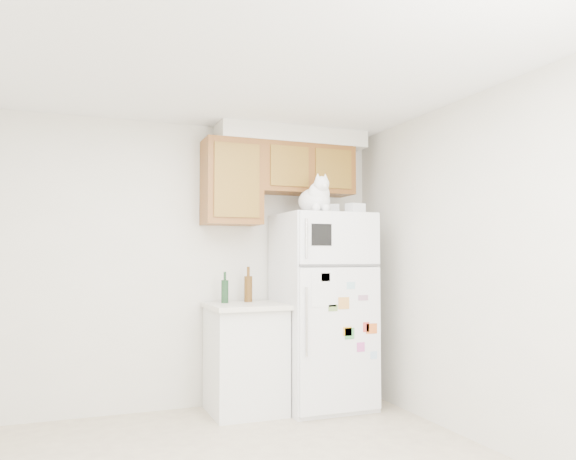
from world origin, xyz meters
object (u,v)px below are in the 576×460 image
cat (316,198)px  storage_box_back (329,210)px  refrigerator (322,310)px  storage_box_front (355,209)px  bottle_amber (248,284)px  base_counter (245,357)px  bottle_green (225,287)px

cat → storage_box_back: cat is taller
refrigerator → storage_box_front: bearing=-32.9°
cat → bottle_amber: bearing=143.7°
storage_box_back → storage_box_front: bearing=-41.3°
refrigerator → storage_box_front: storage_box_front is taller
base_counter → cat: cat is taller
cat → bottle_green: cat is taller
storage_box_back → bottle_amber: size_ratio=0.58×
refrigerator → bottle_amber: bearing=159.8°
refrigerator → storage_box_front: (0.25, -0.16, 0.89)m
base_counter → bottle_green: bearing=144.6°
refrigerator → base_counter: bearing=173.9°
base_counter → storage_box_front: storage_box_front is taller
storage_box_back → storage_box_front: (0.13, -0.27, -0.01)m
base_counter → storage_box_front: size_ratio=6.13×
base_counter → bottle_green: bottle_green is taller
refrigerator → cat: size_ratio=3.62×
base_counter → storage_box_front: bearing=-14.0°
cat → bottle_green: size_ratio=1.74×
refrigerator → storage_box_back: 0.91m
bottle_green → storage_box_front: bearing=-17.5°
refrigerator → bottle_green: 0.89m
storage_box_front → bottle_green: 1.34m
refrigerator → base_counter: 0.79m
storage_box_front → bottle_green: storage_box_front is taller
refrigerator → storage_box_front: 0.94m
bottle_green → cat: bearing=-23.9°
storage_box_back → bottle_amber: (-0.74, 0.12, -0.67)m
storage_box_front → bottle_green: (-1.09, 0.34, -0.69)m
storage_box_front → bottle_amber: (-0.87, 0.39, -0.67)m
bottle_amber → base_counter: bearing=-114.8°
bottle_amber → cat: bearing=-36.3°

